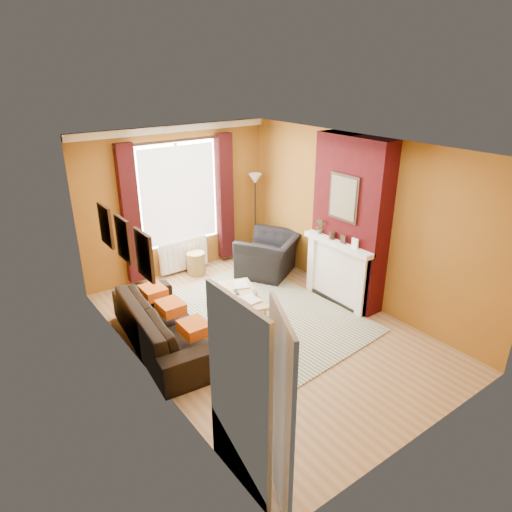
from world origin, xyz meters
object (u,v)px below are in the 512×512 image
at_px(armchair, 269,255).
at_px(floor_lamp, 255,192).
at_px(sofa, 165,324).
at_px(wicker_stool, 196,263).
at_px(coffee_table, 241,296).

distance_m(armchair, floor_lamp, 1.32).
bearing_deg(armchair, sofa, -9.50).
bearing_deg(wicker_stool, sofa, -129.58).
bearing_deg(coffee_table, wicker_stool, 101.52).
height_order(armchair, coffee_table, armchair).
bearing_deg(floor_lamp, wicker_stool, 180.00).
bearing_deg(wicker_stool, floor_lamp, -0.00).
bearing_deg(wicker_stool, armchair, -33.93).
bearing_deg(sofa, floor_lamp, -52.06).
bearing_deg(floor_lamp, sofa, -147.75).
xyz_separation_m(coffee_table, floor_lamp, (1.59, 1.81, 1.08)).
distance_m(coffee_table, wicker_stool, 1.82).
relative_size(sofa, coffee_table, 1.89).
xyz_separation_m(armchair, wicker_stool, (-1.18, 0.80, -0.16)).
height_order(sofa, coffee_table, sofa).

